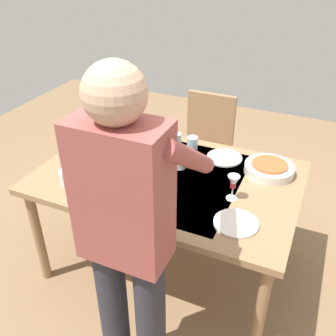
% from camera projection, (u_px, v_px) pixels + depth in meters
% --- Properties ---
extents(ground_plane, '(6.00, 6.00, 0.00)m').
position_uv_depth(ground_plane, '(168.00, 263.00, 2.72)').
color(ground_plane, '#846647').
extents(dining_table, '(1.57, 1.02, 0.75)m').
position_uv_depth(dining_table, '(168.00, 184.00, 2.36)').
color(dining_table, '#93704C').
rests_on(dining_table, ground_plane).
extents(chair_near, '(0.40, 0.40, 0.91)m').
position_uv_depth(chair_near, '(206.00, 142.00, 3.15)').
color(chair_near, brown).
rests_on(chair_near, ground_plane).
extents(person_server, '(0.42, 0.61, 1.69)m').
position_uv_depth(person_server, '(128.00, 235.00, 1.55)').
color(person_server, '#2D2D38').
rests_on(person_server, ground_plane).
extents(wine_bottle, '(0.07, 0.07, 0.30)m').
position_uv_depth(wine_bottle, '(129.00, 133.00, 2.56)').
color(wine_bottle, black).
rests_on(wine_bottle, dining_table).
extents(wine_glass_left, '(0.07, 0.07, 0.15)m').
position_uv_depth(wine_glass_left, '(74.00, 157.00, 2.30)').
color(wine_glass_left, white).
rests_on(wine_glass_left, dining_table).
extents(wine_glass_right, '(0.07, 0.07, 0.15)m').
position_uv_depth(wine_glass_right, '(233.00, 183.00, 2.06)').
color(wine_glass_right, white).
rests_on(wine_glass_right, dining_table).
extents(water_cup_near_left, '(0.08, 0.08, 0.10)m').
position_uv_depth(water_cup_near_left, '(180.00, 161.00, 2.37)').
color(water_cup_near_left, silver).
rests_on(water_cup_near_left, dining_table).
extents(water_cup_near_right, '(0.07, 0.07, 0.10)m').
position_uv_depth(water_cup_near_right, '(192.00, 144.00, 2.56)').
color(water_cup_near_right, silver).
rests_on(water_cup_near_right, dining_table).
extents(water_cup_far_left, '(0.06, 0.06, 0.09)m').
position_uv_depth(water_cup_far_left, '(177.00, 140.00, 2.61)').
color(water_cup_far_left, silver).
rests_on(water_cup_far_left, dining_table).
extents(water_cup_far_right, '(0.07, 0.07, 0.11)m').
position_uv_depth(water_cup_far_right, '(66.00, 179.00, 2.19)').
color(water_cup_far_right, silver).
rests_on(water_cup_far_right, dining_table).
extents(serving_bowl_pasta, '(0.30, 0.30, 0.07)m').
position_uv_depth(serving_bowl_pasta, '(269.00, 168.00, 2.32)').
color(serving_bowl_pasta, silver).
rests_on(serving_bowl_pasta, dining_table).
extents(side_bowl_salad, '(0.18, 0.18, 0.07)m').
position_uv_depth(side_bowl_salad, '(105.00, 130.00, 2.77)').
color(side_bowl_salad, silver).
rests_on(side_bowl_salad, dining_table).
extents(dinner_plate_near, '(0.23, 0.23, 0.01)m').
position_uv_depth(dinner_plate_near, '(224.00, 158.00, 2.49)').
color(dinner_plate_near, silver).
rests_on(dinner_plate_near, dining_table).
extents(dinner_plate_far, '(0.23, 0.23, 0.01)m').
position_uv_depth(dinner_plate_far, '(236.00, 223.00, 1.93)').
color(dinner_plate_far, silver).
rests_on(dinner_plate_far, dining_table).
extents(table_knife, '(0.07, 0.19, 0.00)m').
position_uv_depth(table_knife, '(114.00, 173.00, 2.34)').
color(table_knife, silver).
rests_on(table_knife, dining_table).
extents(table_fork, '(0.02, 0.18, 0.00)m').
position_uv_depth(table_fork, '(93.00, 153.00, 2.54)').
color(table_fork, silver).
rests_on(table_fork, dining_table).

